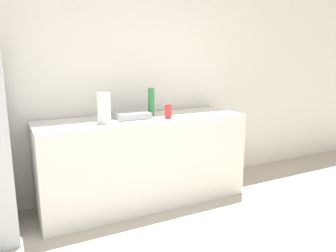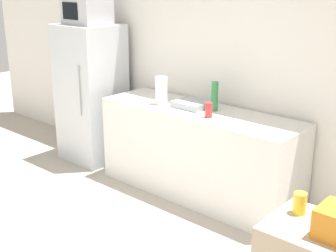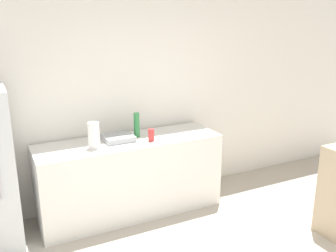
% 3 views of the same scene
% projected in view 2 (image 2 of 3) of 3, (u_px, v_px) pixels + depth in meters
% --- Properties ---
extents(wall_back, '(8.00, 0.06, 2.60)m').
position_uv_depth(wall_back, '(224.00, 62.00, 4.61)').
color(wall_back, white).
rests_on(wall_back, ground_plane).
extents(refrigerator, '(0.66, 0.63, 1.59)m').
position_uv_depth(refrigerator, '(92.00, 94.00, 5.44)').
color(refrigerator, silver).
rests_on(refrigerator, ground_plane).
extents(microwave, '(0.46, 0.40, 0.30)m').
position_uv_depth(microwave, '(87.00, 10.00, 5.14)').
color(microwave, '#BCBCC1').
rests_on(microwave, refrigerator).
extents(counter, '(2.08, 0.64, 0.88)m').
position_uv_depth(counter, '(198.00, 153.00, 4.62)').
color(counter, silver).
rests_on(counter, ground_plane).
extents(sink_basin, '(0.33, 0.30, 0.06)m').
position_uv_depth(sink_basin, '(193.00, 104.00, 4.58)').
color(sink_basin, '#9EA3A8').
rests_on(sink_basin, counter).
extents(bottle_tall, '(0.07, 0.07, 0.28)m').
position_uv_depth(bottle_tall, '(215.00, 96.00, 4.42)').
color(bottle_tall, '#2D7F42').
rests_on(bottle_tall, counter).
extents(bottle_short, '(0.07, 0.07, 0.14)m').
position_uv_depth(bottle_short, '(209.00, 110.00, 4.23)').
color(bottle_short, red).
rests_on(bottle_short, counter).
extents(jar, '(0.07, 0.07, 0.11)m').
position_uv_depth(jar, '(300.00, 203.00, 2.39)').
color(jar, yellow).
rests_on(jar, shelf_cabinet).
extents(paper_towel_roll, '(0.12, 0.12, 0.28)m').
position_uv_depth(paper_towel_roll, '(161.00, 91.00, 4.64)').
color(paper_towel_roll, white).
rests_on(paper_towel_roll, counter).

